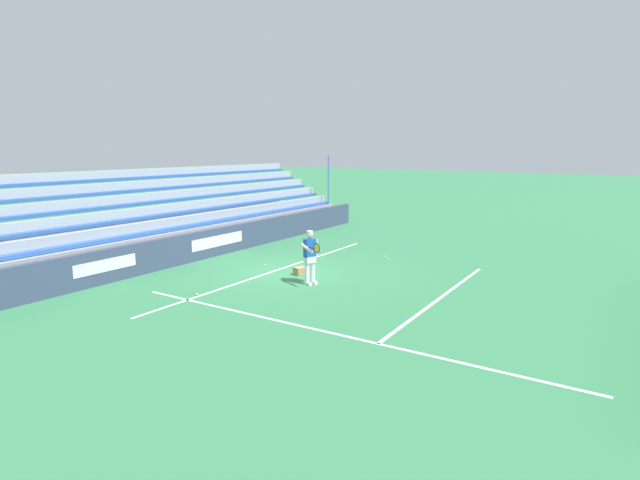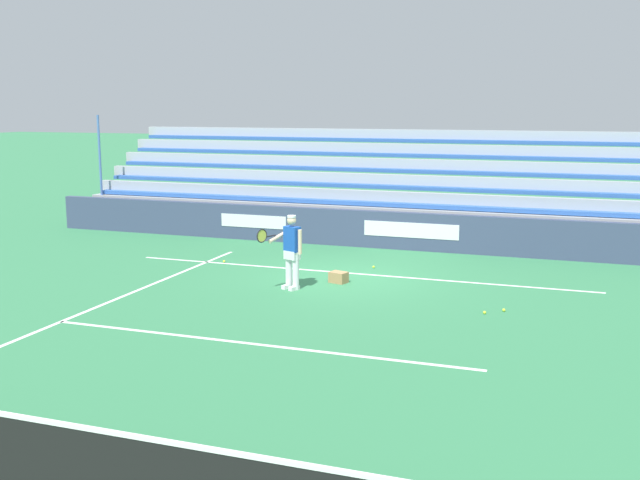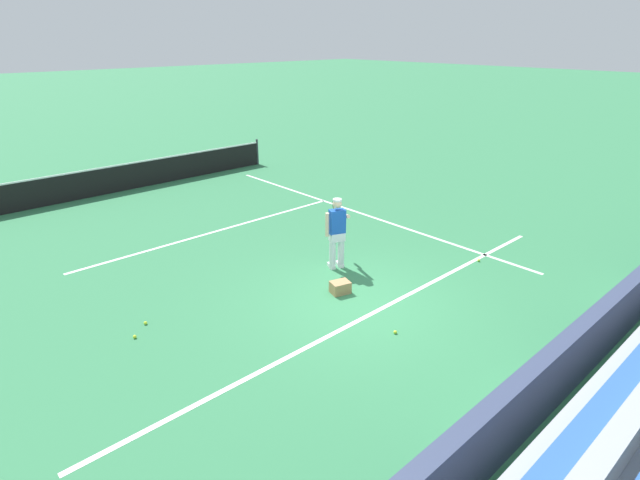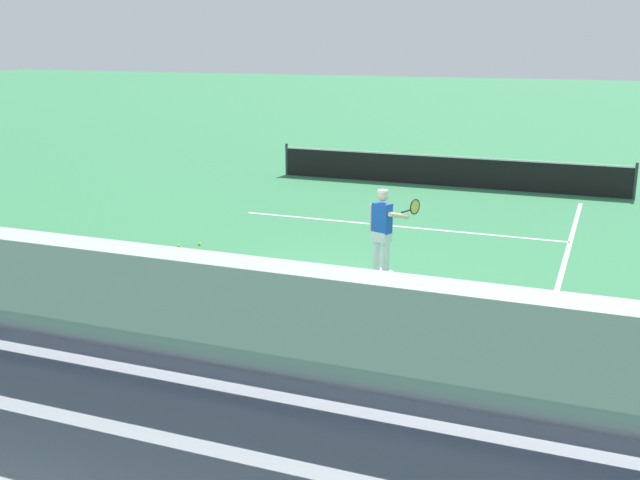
% 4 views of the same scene
% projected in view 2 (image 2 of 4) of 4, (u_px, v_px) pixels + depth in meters
% --- Properties ---
extents(ground_plane, '(160.00, 160.00, 0.00)m').
position_uv_depth(ground_plane, '(346.00, 278.00, 18.39)').
color(ground_plane, '#337A4C').
extents(court_baseline_white, '(12.00, 0.10, 0.01)m').
position_uv_depth(court_baseline_white, '(352.00, 273.00, 18.85)').
color(court_baseline_white, white).
rests_on(court_baseline_white, ground).
extents(court_sideline_white, '(0.10, 12.00, 0.01)m').
position_uv_depth(court_sideline_white, '(107.00, 303.00, 16.03)').
color(court_sideline_white, white).
rests_on(court_sideline_white, ground).
extents(court_service_line_white, '(8.22, 0.10, 0.01)m').
position_uv_depth(court_service_line_white, '(252.00, 344.00, 13.29)').
color(court_service_line_white, white).
rests_on(court_service_line_white, ground).
extents(back_wall_sponsor_board, '(22.70, 0.25, 1.10)m').
position_uv_depth(back_wall_sponsor_board, '(388.00, 230.00, 22.06)').
color(back_wall_sponsor_board, '#384260').
rests_on(back_wall_sponsor_board, ground).
extents(bleacher_stand, '(21.56, 4.00, 3.85)m').
position_uv_depth(bleacher_stand, '(408.00, 210.00, 24.45)').
color(bleacher_stand, '#9EA3A8').
rests_on(bleacher_stand, ground).
extents(tennis_player, '(0.84, 0.92, 1.71)m').
position_uv_depth(tennis_player, '(291.00, 251.00, 17.10)').
color(tennis_player, silver).
rests_on(tennis_player, ground).
extents(ball_box_cardboard, '(0.47, 0.40, 0.26)m').
position_uv_depth(ball_box_cardboard, '(339.00, 277.00, 17.86)').
color(ball_box_cardboard, '#A87F51').
rests_on(ball_box_cardboard, ground).
extents(tennis_ball_far_right, '(0.07, 0.07, 0.07)m').
position_uv_depth(tennis_ball_far_right, '(224.00, 261.00, 20.14)').
color(tennis_ball_far_right, '#CCE533').
rests_on(tennis_ball_far_right, ground).
extents(tennis_ball_on_baseline, '(0.07, 0.07, 0.07)m').
position_uv_depth(tennis_ball_on_baseline, '(374.00, 267.00, 19.45)').
color(tennis_ball_on_baseline, '#CCE533').
rests_on(tennis_ball_on_baseline, ground).
extents(tennis_ball_stray_back, '(0.07, 0.07, 0.07)m').
position_uv_depth(tennis_ball_stray_back, '(504.00, 310.00, 15.36)').
color(tennis_ball_stray_back, '#CCE533').
rests_on(tennis_ball_stray_back, ground).
extents(tennis_ball_by_box, '(0.07, 0.07, 0.07)m').
position_uv_depth(tennis_ball_by_box, '(485.00, 312.00, 15.18)').
color(tennis_ball_by_box, '#CCE533').
rests_on(tennis_ball_by_box, ground).
extents(tennis_net, '(11.09, 0.09, 1.07)m').
position_uv_depth(tennis_net, '(29.00, 457.00, 7.95)').
color(tennis_net, '#33383D').
rests_on(tennis_net, ground).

